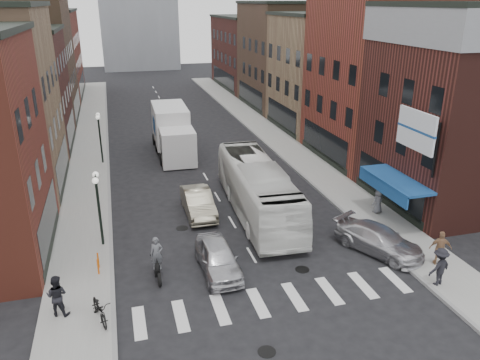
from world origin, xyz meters
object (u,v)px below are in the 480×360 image
Objects in this scene: sedan_left_far at (198,203)px; parked_bicycle at (100,309)px; billboard_sign at (417,131)px; ped_right_a at (440,267)px; streetlamp_near at (98,196)px; ped_left_solo at (57,296)px; box_truck at (172,132)px; sedan_left_near at (218,258)px; transit_bus at (257,189)px; curb_car at (379,240)px; streetlamp_far at (99,129)px; motorcycle_rider at (157,259)px; ped_right_b at (440,248)px; ped_right_c at (378,201)px; bike_rack at (98,263)px.

parked_bicycle is (-5.79, -9.24, -0.10)m from sedan_left_far.
ped_right_a is at bearing -104.77° from billboard_sign.
streetlamp_near reaches higher than parked_bicycle.
billboard_sign is 2.04× the size of ped_left_solo.
ped_right_a is at bearing -28.39° from streetlamp_near.
box_truck reaches higher than sedan_left_near.
curb_car is (4.70, -6.21, -0.93)m from transit_bus.
streetlamp_far reaches higher than parked_bicycle.
billboard_sign reaches higher than motorcycle_rider.
ped_right_a is at bearing -11.83° from motorcycle_rider.
ped_right_b reaches higher than parked_bicycle.
ped_right_a is (8.94, -23.19, -0.87)m from box_truck.
ped_right_b is (1.16, 1.47, -0.02)m from ped_right_a.
ped_right_c is (0.28, 6.19, -0.12)m from ped_right_b.
ped_right_c is at bearing 5.64° from parked_bicycle.
streetlamp_near is at bearing -14.60° from ped_right_c.
ped_right_a reaches higher than bike_rack.
box_truck reaches higher than bike_rack.
billboard_sign is at bearing -60.06° from box_truck.
ped_right_c is at bearing -114.26° from ped_right_a.
ped_right_c is at bearing -144.63° from ped_left_solo.
billboard_sign is at bearing -118.34° from ped_right_a.
billboard_sign is at bearing -30.70° from sedan_left_far.
streetlamp_near is at bearing -166.15° from transit_bus.
box_truck reaches higher than ped_right_c.
ped_right_c is at bearing -1.23° from streetlamp_near.
bike_rack is at bearing 76.29° from parked_bicycle.
transit_bus is at bearing 142.05° from billboard_sign.
streetlamp_near is 0.85× the size of curb_car.
sedan_left_far is at bearing -89.29° from box_truck.
motorcycle_rider is 4.66m from ped_left_solo.
streetlamp_far is 2.30× the size of ped_right_b.
bike_rack is at bearing -98.31° from ped_left_solo.
sedan_left_near is 11.45m from ped_right_c.
sedan_left_far is 10.98m from ped_right_c.
parked_bicycle is (-0.10, -6.57, -2.25)m from streetlamp_near.
streetlamp_near is 0.45× the size of box_truck.
bike_rack is at bearing -33.03° from ped_right_a.
ped_right_b is (15.96, -20.53, -1.87)m from streetlamp_far.
box_truck is 13.81m from transit_bus.
curb_car is at bearing -40.57° from sedan_left_far.
parked_bicycle is (-0.10, -20.57, -2.25)m from streetlamp_far.
sedan_left_near is (-0.46, -19.22, -1.20)m from box_truck.
bike_rack is 3.45m from ped_left_solo.
ped_left_solo is at bearing -167.08° from sedan_left_near.
transit_bus is 12.54m from parked_bicycle.
transit_bus is at bearing -126.77° from ped_left_solo.
streetlamp_far is 26.58m from ped_right_a.
transit_bus is 10.75m from ped_right_b.
box_truck reaches higher than sedan_left_far.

